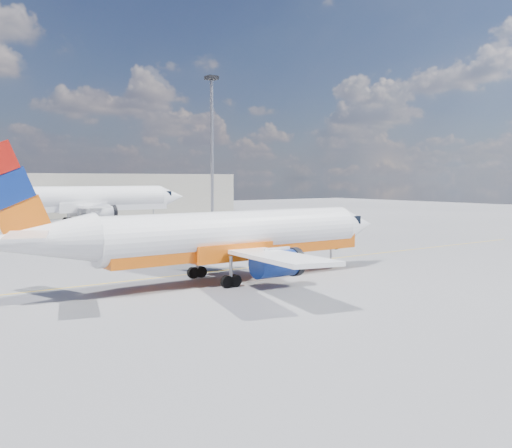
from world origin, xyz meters
TOP-DOWN VIEW (x-y plane):
  - ground at (0.00, 0.00)m, footprint 240.00×240.00m
  - taxi_line at (0.00, 3.00)m, footprint 70.00×0.15m
  - terminal_main at (5.00, 75.00)m, footprint 70.00×14.00m
  - main_jet at (-6.22, -0.93)m, footprint 30.48×24.14m
  - second_jet at (2.01, 53.66)m, footprint 37.26×29.49m
  - gse_tug at (13.20, 8.45)m, footprint 2.98×2.25m
  - traffic_cone at (-0.75, -1.03)m, footprint 0.36×0.36m
  - floodlight_mast at (17.21, 39.18)m, footprint 1.62×1.62m

SIDE VIEW (x-z plane):
  - ground at x=0.00m, z-range 0.00..0.00m
  - taxi_line at x=0.00m, z-range 0.00..0.01m
  - traffic_cone at x=-0.75m, z-range -0.01..0.49m
  - gse_tug at x=13.20m, z-range -0.05..1.88m
  - main_jet at x=-6.22m, z-range -1.54..7.71m
  - second_jet at x=2.01m, z-range -1.88..9.41m
  - terminal_main at x=5.00m, z-range 0.00..8.00m
  - floodlight_mast at x=17.21m, z-range 2.20..24.35m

